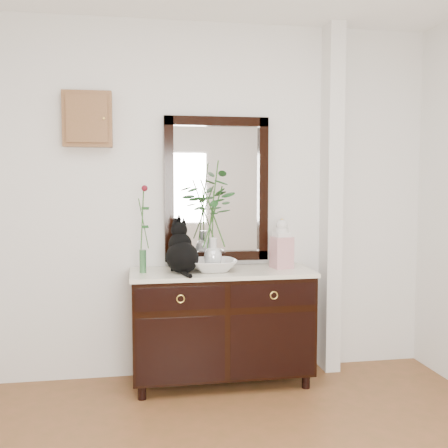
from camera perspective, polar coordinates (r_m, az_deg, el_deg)
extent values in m
cube|color=silver|center=(4.03, -2.24, 2.51)|extent=(3.60, 0.04, 2.70)
cube|color=silver|center=(4.20, 11.58, 2.51)|extent=(0.12, 0.20, 2.70)
cube|color=black|center=(3.93, -0.25, -10.69)|extent=(1.30, 0.50, 0.82)
cube|color=white|center=(3.85, -0.25, -5.30)|extent=(1.33, 0.52, 0.03)
cube|color=black|center=(4.02, -0.80, 3.80)|extent=(0.80, 0.06, 1.10)
cube|color=white|center=(4.04, -0.84, 3.80)|extent=(0.66, 0.01, 0.96)
cube|color=brown|center=(3.99, -14.63, 10.98)|extent=(0.35, 0.10, 0.40)
imported|color=silver|center=(3.81, -1.22, -4.52)|extent=(0.36, 0.36, 0.09)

